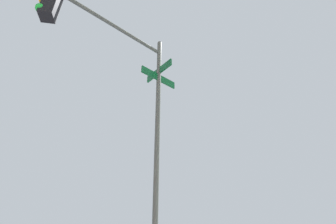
{
  "coord_description": "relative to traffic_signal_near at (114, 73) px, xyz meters",
  "views": [
    {
      "loc": [
        -6.48,
        -2.22,
        1.02
      ],
      "look_at": [
        -7.33,
        -7.64,
        4.15
      ],
      "focal_mm": 25.44,
      "sensor_mm": 36.0,
      "label": 1
    }
  ],
  "objects": [
    {
      "name": "traffic_signal_near",
      "position": [
        0.0,
        0.0,
        0.0
      ],
      "size": [
        3.11,
        2.12,
        6.2
      ],
      "color": "#474C47",
      "rests_on": "ground_plane"
    }
  ]
}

